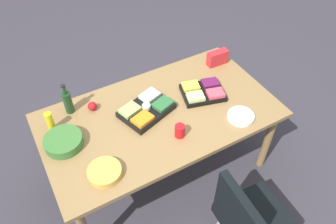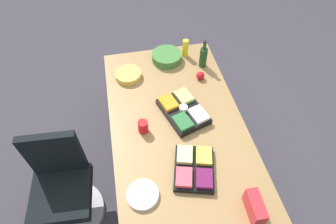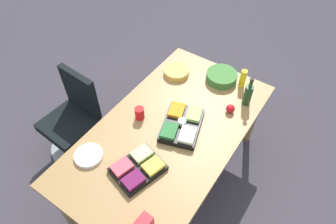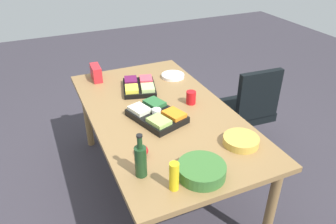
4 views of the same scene
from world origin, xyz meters
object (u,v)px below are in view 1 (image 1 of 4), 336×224
object	(u,v)px
red_solo_cup	(180,131)
fruit_platter	(203,92)
mustard_bottle	(50,122)
wine_bottle	(68,102)
salad_bowl	(64,142)
veggie_tray	(146,109)
apple_red	(92,106)
conference_table	(160,120)
chip_bowl	(105,172)
chip_bag_red	(217,58)
paper_plate_stack	(241,116)

from	to	relation	value
red_solo_cup	fruit_platter	bearing A→B (deg)	36.20
mustard_bottle	wine_bottle	xyz separation A→B (m)	(0.19, 0.13, 0.02)
mustard_bottle	salad_bowl	bearing A→B (deg)	-80.33
veggie_tray	apple_red	bearing A→B (deg)	146.23
mustard_bottle	red_solo_cup	bearing A→B (deg)	-32.85
conference_table	chip_bowl	distance (m)	0.71
mustard_bottle	chip_bag_red	xyz separation A→B (m)	(1.63, 0.06, -0.02)
fruit_platter	chip_bowl	world-z (taller)	fruit_platter
veggie_tray	chip_bag_red	world-z (taller)	chip_bag_red
paper_plate_stack	apple_red	bearing A→B (deg)	146.17
fruit_platter	chip_bowl	size ratio (longest dim) A/B	1.73
chip_bowl	veggie_tray	bearing A→B (deg)	36.97
chip_bowl	mustard_bottle	bearing A→B (deg)	108.88
red_solo_cup	paper_plate_stack	distance (m)	0.54
chip_bag_red	mustard_bottle	bearing A→B (deg)	-177.93
conference_table	veggie_tray	world-z (taller)	veggie_tray
red_solo_cup	chip_bag_red	xyz separation A→B (m)	(0.78, 0.61, 0.01)
conference_table	apple_red	bearing A→B (deg)	145.19
red_solo_cup	mustard_bottle	world-z (taller)	mustard_bottle
red_solo_cup	chip_bowl	world-z (taller)	red_solo_cup
chip_bowl	wine_bottle	bearing A→B (deg)	91.51
wine_bottle	paper_plate_stack	distance (m)	1.43
mustard_bottle	apple_red	size ratio (longest dim) A/B	2.39
veggie_tray	wine_bottle	world-z (taller)	wine_bottle
mustard_bottle	apple_red	xyz separation A→B (m)	(0.36, 0.06, -0.05)
paper_plate_stack	veggie_tray	bearing A→B (deg)	146.13
paper_plate_stack	chip_bowl	bearing A→B (deg)	178.37
red_solo_cup	conference_table	bearing A→B (deg)	95.13
mustard_bottle	wine_bottle	world-z (taller)	wine_bottle
conference_table	red_solo_cup	distance (m)	0.31
red_solo_cup	chip_bag_red	world-z (taller)	chip_bag_red
mustard_bottle	paper_plate_stack	world-z (taller)	mustard_bottle
apple_red	salad_bowl	xyz separation A→B (m)	(-0.32, -0.25, 0.00)
red_solo_cup	apple_red	bearing A→B (deg)	129.03
wine_bottle	conference_table	bearing A→B (deg)	-31.76
chip_bowl	wine_bottle	size ratio (longest dim) A/B	0.84
mustard_bottle	conference_table	bearing A→B (deg)	-17.87
apple_red	veggie_tray	bearing A→B (deg)	-33.77
red_solo_cup	mustard_bottle	bearing A→B (deg)	147.15
mustard_bottle	salad_bowl	distance (m)	0.21
fruit_platter	chip_bowl	bearing A→B (deg)	-161.54
red_solo_cup	salad_bowl	distance (m)	0.89
paper_plate_stack	conference_table	bearing A→B (deg)	146.99
veggie_tray	conference_table	bearing A→B (deg)	-39.06
chip_bowl	paper_plate_stack	xyz separation A→B (m)	(1.18, -0.03, -0.01)
conference_table	paper_plate_stack	xyz separation A→B (m)	(0.56, -0.37, 0.09)
salad_bowl	paper_plate_stack	distance (m)	1.42
paper_plate_stack	chip_bag_red	size ratio (longest dim) A/B	1.10
red_solo_cup	veggie_tray	xyz separation A→B (m)	(-0.11, 0.35, -0.02)
conference_table	veggie_tray	size ratio (longest dim) A/B	3.99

